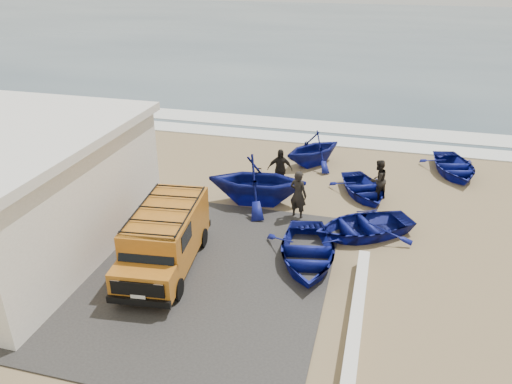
# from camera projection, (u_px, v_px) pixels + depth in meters

# --- Properties ---
(ground) EXTENTS (160.00, 160.00, 0.00)m
(ground) POSITION_uv_depth(u_px,v_px,m) (222.00, 245.00, 17.91)
(ground) COLOR #8F7853
(slab) EXTENTS (12.00, 10.00, 0.05)m
(slab) POSITION_uv_depth(u_px,v_px,m) (146.00, 266.00, 16.61)
(slab) COLOR #373432
(slab) RESTS_ON ground
(ocean) EXTENTS (180.00, 88.00, 0.01)m
(ocean) POSITION_uv_depth(u_px,v_px,m) (354.00, 32.00, 66.75)
(ocean) COLOR #385166
(ocean) RESTS_ON ground
(surf_line) EXTENTS (180.00, 1.60, 0.06)m
(surf_line) POSITION_uv_depth(u_px,v_px,m) (289.00, 137.00, 28.36)
(surf_line) COLOR white
(surf_line) RESTS_ON ground
(surf_wash) EXTENTS (180.00, 2.20, 0.04)m
(surf_wash) POSITION_uv_depth(u_px,v_px,m) (297.00, 124.00, 30.55)
(surf_wash) COLOR white
(surf_wash) RESTS_ON ground
(parapet) EXTENTS (0.35, 6.00, 0.55)m
(parapet) POSITION_uv_depth(u_px,v_px,m) (357.00, 315.00, 14.01)
(parapet) COLOR silver
(parapet) RESTS_ON ground
(van) EXTENTS (2.40, 5.01, 2.07)m
(van) POSITION_uv_depth(u_px,v_px,m) (165.00, 237.00, 16.24)
(van) COLOR #B3681A
(van) RESTS_ON ground
(boat_near_left) EXTENTS (3.52, 4.42, 0.82)m
(boat_near_left) POSITION_uv_depth(u_px,v_px,m) (307.00, 252.00, 16.74)
(boat_near_left) COLOR navy
(boat_near_left) RESTS_ON ground
(boat_near_right) EXTENTS (4.65, 4.29, 0.79)m
(boat_near_right) POSITION_uv_depth(u_px,v_px,m) (363.00, 226.00, 18.37)
(boat_near_right) COLOR navy
(boat_near_right) RESTS_ON ground
(boat_mid_left) EXTENTS (4.45, 3.97, 2.13)m
(boat_mid_left) POSITION_uv_depth(u_px,v_px,m) (257.00, 180.00, 20.47)
(boat_mid_left) COLOR navy
(boat_mid_left) RESTS_ON ground
(boat_mid_right) EXTENTS (3.55, 4.01, 0.69)m
(boat_mid_right) POSITION_uv_depth(u_px,v_px,m) (363.00, 188.00, 21.43)
(boat_mid_right) COLOR navy
(boat_mid_right) RESTS_ON ground
(boat_far_left) EXTENTS (4.23, 4.29, 1.71)m
(boat_far_left) POSITION_uv_depth(u_px,v_px,m) (313.00, 148.00, 24.38)
(boat_far_left) COLOR navy
(boat_far_left) RESTS_ON ground
(boat_far_right) EXTENTS (3.34, 4.13, 0.76)m
(boat_far_right) POSITION_uv_depth(u_px,v_px,m) (454.00, 167.00, 23.52)
(boat_far_right) COLOR navy
(boat_far_right) RESTS_ON ground
(fisherman_front) EXTENTS (0.85, 0.70, 1.98)m
(fisherman_front) POSITION_uv_depth(u_px,v_px,m) (298.00, 195.00, 19.37)
(fisherman_front) COLOR black
(fisherman_front) RESTS_ON ground
(fisherman_middle) EXTENTS (1.06, 1.08, 1.76)m
(fisherman_middle) POSITION_uv_depth(u_px,v_px,m) (378.00, 180.00, 20.91)
(fisherman_middle) COLOR black
(fisherman_middle) RESTS_ON ground
(fisherman_back) EXTENTS (1.17, 0.68, 1.87)m
(fisherman_back) POSITION_uv_depth(u_px,v_px,m) (280.00, 169.00, 21.77)
(fisherman_back) COLOR black
(fisherman_back) RESTS_ON ground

